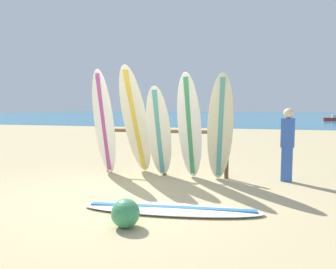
# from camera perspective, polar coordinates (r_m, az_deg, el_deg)

# --- Properties ---
(ground_plane) EXTENTS (120.00, 120.00, 0.00)m
(ground_plane) POSITION_cam_1_polar(r_m,az_deg,el_deg) (5.57, -8.25, -11.19)
(ground_plane) COLOR tan
(ocean_water) EXTENTS (120.00, 80.00, 0.01)m
(ocean_water) POSITION_cam_1_polar(r_m,az_deg,el_deg) (62.96, 13.01, 3.47)
(ocean_water) COLOR #196B93
(ocean_water) RESTS_ON ground
(surfboard_rack) EXTENTS (2.88, 0.09, 1.15)m
(surfboard_rack) POSITION_cam_1_polar(r_m,az_deg,el_deg) (7.13, -0.62, -1.46)
(surfboard_rack) COLOR brown
(surfboard_rack) RESTS_ON ground
(surfboard_leaning_far_left) EXTENTS (0.48, 0.63, 2.36)m
(surfboard_leaning_far_left) POSITION_cam_1_polar(r_m,az_deg,el_deg) (7.19, -11.47, 1.99)
(surfboard_leaning_far_left) COLOR white
(surfboard_leaning_far_left) RESTS_ON ground
(surfboard_leaning_left) EXTENTS (0.59, 1.23, 2.42)m
(surfboard_leaning_left) POSITION_cam_1_polar(r_m,az_deg,el_deg) (7.03, -5.87, 2.21)
(surfboard_leaning_left) COLOR silver
(surfboard_leaning_left) RESTS_ON ground
(surfboard_leaning_center_left) EXTENTS (0.54, 0.71, 1.99)m
(surfboard_leaning_center_left) POSITION_cam_1_polar(r_m,az_deg,el_deg) (6.78, -1.66, 0.33)
(surfboard_leaning_center_left) COLOR white
(surfboard_leaning_center_left) RESTS_ON ground
(surfboard_leaning_center) EXTENTS (0.51, 0.88, 2.23)m
(surfboard_leaning_center) POSITION_cam_1_polar(r_m,az_deg,el_deg) (6.54, 3.92, 1.22)
(surfboard_leaning_center) COLOR white
(surfboard_leaning_center) RESTS_ON ground
(surfboard_leaning_center_right) EXTENTS (0.67, 0.87, 2.21)m
(surfboard_leaning_center_right) POSITION_cam_1_polar(r_m,az_deg,el_deg) (6.48, 9.41, 1.01)
(surfboard_leaning_center_right) COLOR beige
(surfboard_leaning_center_right) RESTS_ON ground
(surfboard_lying_on_sand) EXTENTS (2.74, 0.88, 0.08)m
(surfboard_lying_on_sand) POSITION_cam_1_polar(r_m,az_deg,el_deg) (4.81, 0.63, -13.32)
(surfboard_lying_on_sand) COLOR white
(surfboard_lying_on_sand) RESTS_ON ground
(beachgoer_standing) EXTENTS (0.28, 0.23, 1.52)m
(beachgoer_standing) POSITION_cam_1_polar(r_m,az_deg,el_deg) (6.96, 20.76, -1.18)
(beachgoer_standing) COLOR #3359B2
(beachgoer_standing) RESTS_ON ground
(beach_ball) EXTENTS (0.37, 0.37, 0.37)m
(beach_ball) POSITION_cam_1_polar(r_m,az_deg,el_deg) (4.21, -7.68, -13.89)
(beach_ball) COLOR #388C59
(beach_ball) RESTS_ON ground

